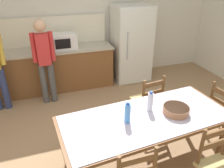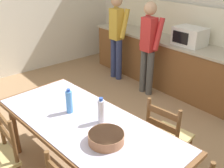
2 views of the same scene
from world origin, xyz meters
The scene contains 11 objects.
ground_plane centered at (0.00, 0.00, 0.00)m, with size 8.32×8.32×0.00m, color #9E7A56.
kitchen_counter centered at (-1.02, 2.23, 0.45)m, with size 3.16×0.66×0.90m.
counter_splashback centered at (-1.02, 2.54, 1.20)m, with size 3.12×0.03×0.60m, color #EFE8CB.
microwave centered at (-0.42, 2.21, 1.05)m, with size 0.50×0.39×0.30m.
dining_table centered at (0.22, -0.34, 0.68)m, with size 2.19×1.07×0.75m.
bottle_near_centre centered at (-0.05, -0.36, 0.87)m, with size 0.07×0.07×0.27m.
bottle_off_centre centered at (0.31, -0.22, 0.87)m, with size 0.07×0.07×0.27m.
serving_bowl centered at (0.59, -0.38, 0.80)m, with size 0.32×0.32×0.09m.
chair_side_far_right centered at (0.64, 0.44, 0.44)m, with size 0.47×0.45×0.91m.
person_at_sink centered at (-1.72, 1.71, 0.93)m, with size 0.41×0.29×1.65m.
person_at_counter centered at (-0.86, 1.69, 0.91)m, with size 0.40×0.28×1.61m.
Camera 2 is at (2.07, -1.53, 2.20)m, focal length 42.00 mm.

